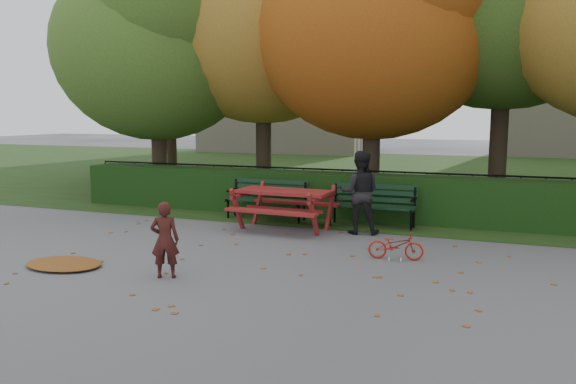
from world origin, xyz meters
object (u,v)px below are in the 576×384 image
(tree_c, at_px, (386,9))
(tree_f, at_px, (172,14))
(tree_a, at_px, (161,33))
(bench_right, at_px, (373,202))
(bench_left, at_px, (267,196))
(picnic_table, at_px, (284,199))
(adult, at_px, (360,192))
(tree_b, at_px, (271,0))
(child, at_px, (165,240))
(bicycle, at_px, (396,245))

(tree_c, xyz_separation_m, tree_f, (-7.97, 3.28, 0.87))
(tree_a, height_order, tree_f, tree_f)
(tree_c, bearing_deg, bench_right, -83.30)
(bench_left, bearing_deg, tree_c, 46.64)
(tree_c, xyz_separation_m, bench_left, (-2.13, -2.26, -4.30))
(picnic_table, xyz_separation_m, adult, (1.53, 0.18, 0.18))
(tree_b, distance_m, adult, 6.91)
(child, bearing_deg, tree_c, -128.32)
(picnic_table, xyz_separation_m, child, (-0.38, -3.77, -0.08))
(tree_c, distance_m, bench_left, 5.31)
(tree_f, bearing_deg, picnic_table, -44.57)
(tree_b, relative_size, bench_right, 4.88)
(tree_b, bearing_deg, adult, -48.08)
(tree_a, relative_size, adult, 4.57)
(tree_a, xyz_separation_m, bench_left, (3.89, -1.88, -4.00))
(child, xyz_separation_m, bicycle, (2.94, 2.20, -0.32))
(tree_f, height_order, bicycle, tree_f)
(tree_c, relative_size, bench_right, 4.44)
(bench_right, bearing_deg, adult, -96.43)
(picnic_table, distance_m, bicycle, 3.03)
(tree_f, xyz_separation_m, bicycle, (9.17, -8.09, -5.46))
(bench_left, relative_size, bench_right, 1.00)
(tree_b, bearing_deg, picnic_table, -64.43)
(bench_right, bearing_deg, picnic_table, -148.73)
(tree_b, relative_size, tree_f, 0.96)
(child, height_order, bicycle, child)
(tree_c, distance_m, tree_f, 8.66)
(tree_b, xyz_separation_m, adult, (3.45, -3.85, -4.58))
(bench_left, bearing_deg, bicycle, -37.43)
(bench_right, distance_m, child, 5.16)
(tree_c, xyz_separation_m, adult, (0.18, -3.06, -4.00))
(tree_a, xyz_separation_m, tree_c, (6.02, 0.38, 0.30))
(adult, bearing_deg, picnic_table, -4.11)
(tree_f, distance_m, child, 13.08)
(tree_c, bearing_deg, tree_f, 157.65)
(bench_right, height_order, bicycle, bench_right)
(adult, distance_m, bicycle, 2.12)
(bench_left, distance_m, child, 4.77)
(bench_right, xyz_separation_m, adult, (-0.09, -0.80, 0.30))
(tree_b, xyz_separation_m, bicycle, (4.48, -5.60, -5.17))
(bench_left, height_order, child, child)
(tree_b, height_order, bicycle, tree_b)
(bicycle, bearing_deg, adult, 22.83)
(tree_b, bearing_deg, tree_f, 152.01)
(picnic_table, height_order, adult, adult)
(tree_a, xyz_separation_m, bicycle, (7.23, -4.43, -4.29))
(tree_f, xyz_separation_m, child, (6.23, -10.29, -5.13))
(child, bearing_deg, picnic_table, -120.22)
(tree_a, distance_m, picnic_table, 6.71)
(picnic_table, distance_m, adult, 1.55)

